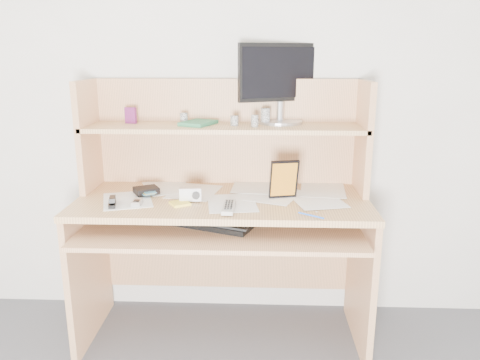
{
  "coord_description": "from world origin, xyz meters",
  "views": [
    {
      "loc": [
        0.17,
        -0.67,
        1.42
      ],
      "look_at": [
        0.09,
        1.43,
        0.86
      ],
      "focal_mm": 35.0,
      "sensor_mm": 36.0,
      "label": 1
    }
  ],
  "objects_px": {
    "keyboard": "(202,220)",
    "desk": "(224,204)",
    "tv_remote": "(229,207)",
    "game_case": "(284,179)",
    "monitor": "(281,81)"
  },
  "relations": [
    {
      "from": "keyboard",
      "to": "desk",
      "type": "bearing_deg",
      "value": 81.09
    },
    {
      "from": "desk",
      "to": "tv_remote",
      "type": "xyz_separation_m",
      "value": [
        0.04,
        -0.26,
        0.07
      ]
    },
    {
      "from": "game_case",
      "to": "desk",
      "type": "bearing_deg",
      "value": 150.21
    },
    {
      "from": "keyboard",
      "to": "tv_remote",
      "type": "relative_size",
      "value": 2.99
    },
    {
      "from": "keyboard",
      "to": "game_case",
      "type": "xyz_separation_m",
      "value": [
        0.38,
        0.07,
        0.18
      ]
    },
    {
      "from": "desk",
      "to": "game_case",
      "type": "bearing_deg",
      "value": -17.05
    },
    {
      "from": "desk",
      "to": "game_case",
      "type": "distance_m",
      "value": 0.34
    },
    {
      "from": "keyboard",
      "to": "tv_remote",
      "type": "distance_m",
      "value": 0.2
    },
    {
      "from": "tv_remote",
      "to": "game_case",
      "type": "distance_m",
      "value": 0.32
    },
    {
      "from": "game_case",
      "to": "tv_remote",
      "type": "bearing_deg",
      "value": -158.3
    },
    {
      "from": "game_case",
      "to": "monitor",
      "type": "bearing_deg",
      "value": 80.06
    },
    {
      "from": "tv_remote",
      "to": "game_case",
      "type": "xyz_separation_m",
      "value": [
        0.25,
        0.17,
        0.09
      ]
    },
    {
      "from": "desk",
      "to": "monitor",
      "type": "bearing_deg",
      "value": 32.22
    },
    {
      "from": "desk",
      "to": "monitor",
      "type": "distance_m",
      "value": 0.68
    },
    {
      "from": "desk",
      "to": "game_case",
      "type": "relative_size",
      "value": 7.41
    }
  ]
}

